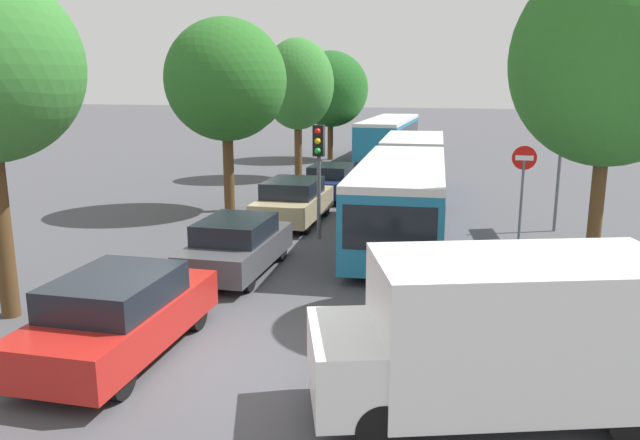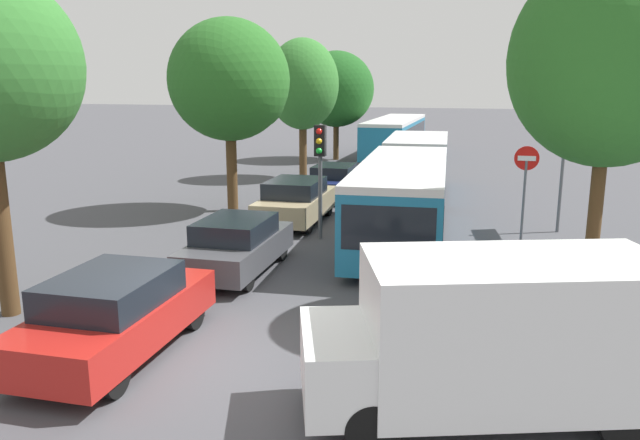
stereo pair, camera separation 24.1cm
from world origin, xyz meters
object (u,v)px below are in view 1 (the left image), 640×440
Objects in this scene: queued_car_graphite at (237,245)px; white_van at (504,332)px; articulated_bus at (407,178)px; city_bus_rear at (389,134)px; no_entry_sign at (523,178)px; traffic_light at (319,156)px; queued_car_red at (119,315)px; direction_sign_post at (561,150)px; tree_left_distant at (328,91)px; tree_right_near at (610,66)px; tree_left_mid at (229,83)px; queued_car_tan at (294,201)px; queued_car_navy at (331,181)px; tree_left_far at (297,87)px.

white_van reaches higher than queued_car_graphite.
city_bus_rear is (-3.30, 17.54, -0.01)m from articulated_bus.
traffic_light is at bearing -76.76° from no_entry_sign.
direction_sign_post reaches higher than queued_car_red.
tree_left_distant is at bearing 5.01° from queued_car_red.
city_bus_rear is 2.04× the size of white_van.
no_entry_sign is at bearing 100.91° from tree_right_near.
city_bus_rear is 1.61× the size of tree_left_mid.
direction_sign_post is (8.31, 1.03, 1.82)m from queued_car_tan.
tree_left_distant reaches higher than direction_sign_post.
tree_left_mid is at bearing 62.05° from queued_car_tan.
articulated_bus reaches higher than city_bus_rear.
queued_car_navy is (-0.06, 15.39, -0.07)m from queued_car_red.
city_bus_rear is 4.97m from tree_left_distant.
tree_left_far is at bearing -161.85° from traffic_light.
traffic_light reaches higher than no_entry_sign.
no_entry_sign is (3.65, -2.33, 0.51)m from articulated_bus.
white_van is (6.24, -30.30, -0.12)m from city_bus_rear.
tree_left_far is at bearing 89.75° from tree_left_mid.
tree_left_far is (0.03, 8.02, -0.20)m from tree_left_mid.
queued_car_tan is 0.65× the size of tree_left_far.
white_van is 1.58× the size of traffic_light.
direction_sign_post is at bearing -51.91° from queued_car_graphite.
queued_car_red is 1.01× the size of queued_car_tan.
tree_right_near is at bearing 56.06° from traffic_light.
queued_car_graphite is at bearing -81.60° from tree_left_distant.
tree_left_mid reaches higher than tree_left_far.
no_entry_sign reaches higher than white_van.
city_bus_rear is at bearing -178.72° from traffic_light.
tree_left_far is at bearing 163.59° from city_bus_rear.
no_entry_sign is at bearing -10.49° from tree_left_mid.
tree_left_distant is (-0.30, 7.36, -0.32)m from tree_left_far.
white_van is at bearing 72.62° from direction_sign_post.
no_entry_sign reaches higher than queued_car_graphite.
queued_car_red is at bearing -76.34° from tree_left_mid.
articulated_bus reaches higher than queued_car_navy.
queued_car_tan is at bearing -145.45° from traffic_light.
queued_car_navy is at bearing -0.54° from queued_car_graphite.
traffic_light reaches higher than articulated_bus.
queued_car_red is at bearing 179.80° from city_bus_rear.
queued_car_graphite is 1.19× the size of traffic_light.
city_bus_rear is at bearing 73.66° from tree_left_far.
queued_car_tan is at bearing 177.25° from queued_car_navy.
city_bus_rear is 20.11m from direction_sign_post.
no_entry_sign reaches higher than queued_car_tan.
tree_left_distant reaches higher than no_entry_sign.
tree_left_distant is (-3.01, 16.74, 3.29)m from queued_car_tan.
queued_car_navy is at bearing -2.75° from queued_car_tan.
articulated_bus is 4.57m from queued_car_navy.
direction_sign_post is at bearing -36.66° from queued_car_red.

